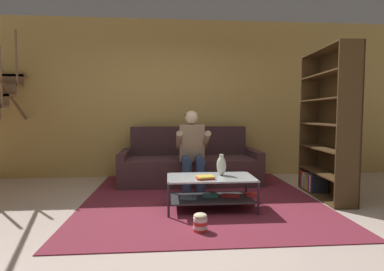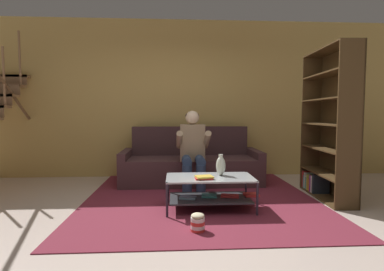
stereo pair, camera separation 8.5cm
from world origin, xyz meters
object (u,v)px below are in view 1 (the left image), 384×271
(person_seated_center, at_px, (192,147))
(coffee_table, at_px, (212,188))
(bookshelf, at_px, (328,133))
(popcorn_tub, at_px, (200,223))
(vase, at_px, (221,165))
(book_stack, at_px, (205,177))
(couch, at_px, (190,165))

(person_seated_center, relative_size, coffee_table, 1.06)
(bookshelf, distance_m, popcorn_tub, 2.40)
(vase, height_order, book_stack, vase)
(book_stack, xyz_separation_m, bookshelf, (1.82, 0.59, 0.47))
(couch, height_order, coffee_table, couch)
(couch, relative_size, person_seated_center, 1.90)
(person_seated_center, bearing_deg, coffee_table, -79.97)
(coffee_table, height_order, vase, vase)
(vase, bearing_deg, coffee_table, -147.55)
(book_stack, distance_m, popcorn_tub, 0.68)
(popcorn_tub, bearing_deg, couch, 88.67)
(person_seated_center, bearing_deg, popcorn_tub, -91.78)
(vase, xyz_separation_m, bookshelf, (1.59, 0.39, 0.37))
(person_seated_center, bearing_deg, couch, 90.00)
(person_seated_center, relative_size, vase, 4.64)
(coffee_table, distance_m, popcorn_tub, 0.75)
(coffee_table, xyz_separation_m, vase, (0.13, 0.08, 0.26))
(vase, distance_m, book_stack, 0.32)
(person_seated_center, xyz_separation_m, vase, (0.30, -0.86, -0.14))
(bookshelf, bearing_deg, coffee_table, -164.72)
(couch, xyz_separation_m, person_seated_center, (0.00, -0.55, 0.36))
(couch, bearing_deg, person_seated_center, -90.00)
(couch, relative_size, vase, 8.81)
(person_seated_center, height_order, bookshelf, bookshelf)
(vase, xyz_separation_m, book_stack, (-0.23, -0.20, -0.11))
(vase, relative_size, book_stack, 1.18)
(couch, height_order, person_seated_center, person_seated_center)
(vase, height_order, popcorn_tub, vase)
(vase, height_order, bookshelf, bookshelf)
(bookshelf, bearing_deg, person_seated_center, 166.02)
(person_seated_center, bearing_deg, book_stack, -86.33)
(book_stack, bearing_deg, vase, 40.98)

